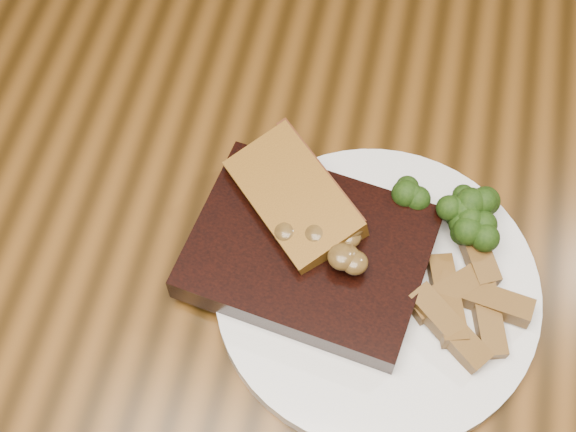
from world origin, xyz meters
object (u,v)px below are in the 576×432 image
Objects in this scene: dining_table at (277,291)px; plate at (377,290)px; garlic_bread at (294,211)px; potato_wedges at (466,288)px; steak at (309,252)px.

plate reaches higher than dining_table.
dining_table is 13.42× the size of garlic_bread.
plate is 2.71× the size of potato_wedges.
dining_table is 16.15× the size of potato_wedges.
steak is 0.13m from potato_wedges.
garlic_bread is (-0.02, 0.04, -0.00)m from steak.
dining_table is 0.12m from garlic_bread.
potato_wedges is at bearing 30.02° from garlic_bread.
garlic_bread is at bearing 164.77° from potato_wedges.
steak reaches higher than dining_table.
steak is at bearing -16.02° from garlic_bread.
dining_table is at bearing 169.84° from steak.
potato_wedges is (0.15, -0.04, -0.00)m from garlic_bread.
plate is (0.09, -0.02, 0.10)m from dining_table.
garlic_bread is 0.16m from potato_wedges.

